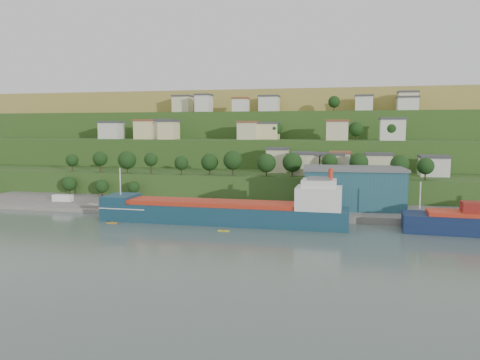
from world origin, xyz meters
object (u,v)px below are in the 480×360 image
(cargo_ship_near, at_px, (230,213))
(kayak_orange, at_px, (112,222))
(caravan, at_px, (63,199))
(warehouse, at_px, (353,187))

(cargo_ship_near, relative_size, kayak_orange, 23.66)
(cargo_ship_near, xyz_separation_m, caravan, (-62.85, 14.05, -0.19))
(kayak_orange, bearing_deg, warehouse, 8.81)
(cargo_ship_near, distance_m, warehouse, 41.81)
(warehouse, distance_m, kayak_orange, 74.21)
(cargo_ship_near, bearing_deg, warehouse, 34.34)
(warehouse, relative_size, kayak_orange, 10.78)
(warehouse, xyz_separation_m, caravan, (-97.05, -9.37, -5.71))
(cargo_ship_near, xyz_separation_m, kayak_orange, (-32.71, -7.61, -2.69))
(warehouse, bearing_deg, caravan, -178.63)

